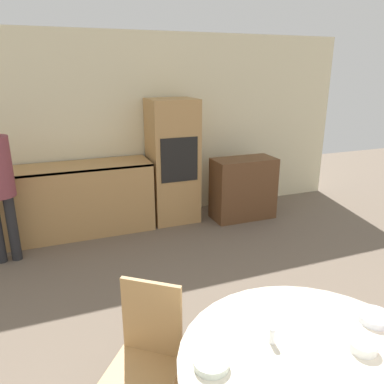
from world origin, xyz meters
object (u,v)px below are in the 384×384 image
(oven_unit, at_px, (173,161))
(chair_far_left, at_px, (147,350))
(bowl_far, at_px, (363,346))
(sideboard, at_px, (243,188))
(bowl_centre, at_px, (211,363))
(bowl_near, at_px, (375,317))

(oven_unit, relative_size, chair_far_left, 1.87)
(oven_unit, relative_size, bowl_far, 12.47)
(sideboard, height_order, bowl_centre, sideboard)
(oven_unit, bearing_deg, sideboard, -17.78)
(sideboard, relative_size, chair_far_left, 0.98)
(bowl_near, bearing_deg, bowl_far, -147.02)
(sideboard, bearing_deg, oven_unit, 162.22)
(bowl_near, bearing_deg, bowl_centre, 178.96)
(bowl_far, bearing_deg, chair_far_left, 145.09)
(sideboard, relative_size, bowl_near, 4.78)
(bowl_near, bearing_deg, chair_far_left, 156.95)
(bowl_near, bearing_deg, sideboard, 73.45)
(oven_unit, relative_size, bowl_centre, 10.05)
(oven_unit, height_order, sideboard, oven_unit)
(chair_far_left, xyz_separation_m, bowl_far, (0.95, -0.67, 0.27))
(chair_far_left, height_order, bowl_far, chair_far_left)
(bowl_centre, bearing_deg, bowl_far, -13.01)
(sideboard, xyz_separation_m, bowl_centre, (-1.98, -3.28, 0.33))
(chair_far_left, bearing_deg, bowl_centre, -30.33)
(bowl_near, height_order, bowl_centre, bowl_near)
(bowl_centre, distance_m, bowl_far, 0.78)
(bowl_near, xyz_separation_m, bowl_far, (-0.24, -0.16, 0.00))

